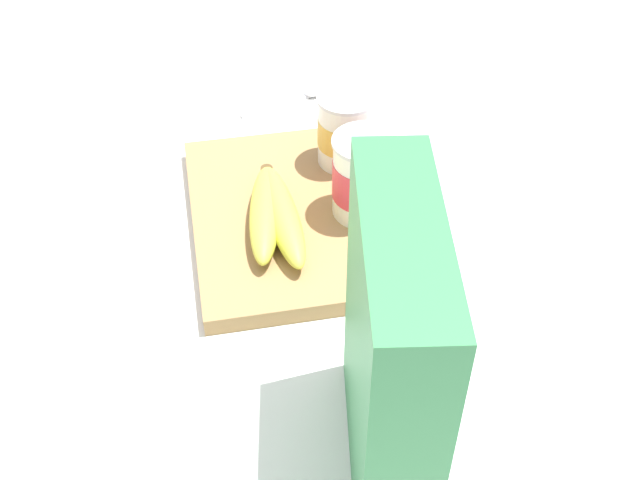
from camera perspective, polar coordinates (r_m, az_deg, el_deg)
ground_plane at (r=0.89m, az=-1.30°, el=1.34°), size 2.40×2.40×0.00m
cutting_board at (r=0.89m, az=-1.31°, el=1.85°), size 0.30×0.25×0.02m
cereal_box at (r=0.59m, az=5.28°, el=-8.57°), size 0.20×0.09×0.27m
yogurt_cup_front at (r=0.92m, az=1.87°, el=8.04°), size 0.07×0.07×0.09m
yogurt_cup_back at (r=0.85m, az=3.27°, el=4.61°), size 0.07×0.07×0.10m
banana_bunch at (r=0.85m, az=-3.39°, el=1.93°), size 0.18×0.07×0.03m
spoon at (r=1.09m, az=-1.55°, el=10.42°), size 0.06×0.13×0.01m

